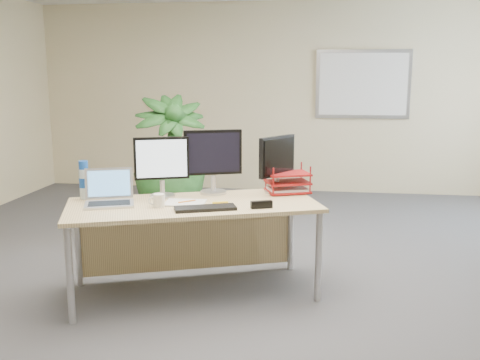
# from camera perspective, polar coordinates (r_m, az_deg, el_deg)

# --- Properties ---
(floor) EXTENTS (8.00, 8.00, 0.00)m
(floor) POSITION_cam_1_polar(r_m,az_deg,el_deg) (4.16, -0.53, -12.58)
(floor) COLOR #48494E
(floor) RESTS_ON ground
(back_wall) EXTENTS (7.00, 0.04, 2.70)m
(back_wall) POSITION_cam_1_polar(r_m,az_deg,el_deg) (7.80, 3.97, 8.71)
(back_wall) COLOR beige
(back_wall) RESTS_ON floor
(whiteboard) EXTENTS (1.30, 0.04, 0.95)m
(whiteboard) POSITION_cam_1_polar(r_m,az_deg,el_deg) (7.76, 12.98, 9.92)
(whiteboard) COLOR #A2A3A7
(whiteboard) RESTS_ON back_wall
(desk) EXTENTS (2.03, 1.40, 0.72)m
(desk) POSITION_cam_1_polar(r_m,az_deg,el_deg) (4.20, -5.17, -4.15)
(desk) COLOR tan
(desk) RESTS_ON floor
(floor_plant) EXTENTS (1.11, 1.11, 1.50)m
(floor_plant) POSITION_cam_1_polar(r_m,az_deg,el_deg) (5.59, -7.51, 1.51)
(floor_plant) COLOR #143814
(floor_plant) RESTS_ON floor
(monitor_left) EXTENTS (0.42, 0.20, 0.48)m
(monitor_left) POSITION_cam_1_polar(r_m,az_deg,el_deg) (4.24, -8.35, 1.81)
(monitor_left) COLOR #B7B7BC
(monitor_left) RESTS_ON desk
(monitor_right) EXTENTS (0.45, 0.21, 0.52)m
(monitor_right) POSITION_cam_1_polar(r_m,az_deg,el_deg) (4.33, -2.89, 2.42)
(monitor_right) COLOR #B7B7BC
(monitor_right) RESTS_ON desk
(monitor_dark) EXTENTS (0.26, 0.37, 0.47)m
(monitor_dark) POSITION_cam_1_polar(r_m,az_deg,el_deg) (4.36, 3.98, 2.09)
(monitor_dark) COLOR #B7B7BC
(monitor_dark) RESTS_ON desk
(laptop) EXTENTS (0.44, 0.42, 0.26)m
(laptop) POSITION_cam_1_polar(r_m,az_deg,el_deg) (4.14, -13.78, -1.62)
(laptop) COLOR #BCBCC1
(laptop) RESTS_ON desk
(keyboard) EXTENTS (0.46, 0.29, 0.02)m
(keyboard) POSITION_cam_1_polar(r_m,az_deg,el_deg) (3.86, -3.73, -3.01)
(keyboard) COLOR black
(keyboard) RESTS_ON desk
(coffee_mug) EXTENTS (0.12, 0.09, 0.10)m
(coffee_mug) POSITION_cam_1_polar(r_m,az_deg,el_deg) (3.97, -8.68, -2.17)
(coffee_mug) COLOR white
(coffee_mug) RESTS_ON desk
(spiral_notebook) EXTENTS (0.31, 0.24, 0.01)m
(spiral_notebook) POSITION_cam_1_polar(r_m,az_deg,el_deg) (4.05, -5.86, -2.44)
(spiral_notebook) COLOR silver
(spiral_notebook) RESTS_ON desk
(orange_pen) EXTENTS (0.11, 0.10, 0.01)m
(orange_pen) POSITION_cam_1_polar(r_m,az_deg,el_deg) (4.05, -5.69, -2.28)
(orange_pen) COLOR orange
(orange_pen) RESTS_ON spiral_notebook
(yellow_highlighter) EXTENTS (0.12, 0.05, 0.02)m
(yellow_highlighter) POSITION_cam_1_polar(r_m,az_deg,el_deg) (4.04, -2.12, -2.41)
(yellow_highlighter) COLOR yellow
(yellow_highlighter) RESTS_ON desk
(water_bottle) EXTENTS (0.08, 0.08, 0.30)m
(water_bottle) POSITION_cam_1_polar(r_m,az_deg,el_deg) (4.34, -16.29, -0.08)
(water_bottle) COLOR silver
(water_bottle) RESTS_ON desk
(letter_tray) EXTENTS (0.41, 0.36, 0.16)m
(letter_tray) POSITION_cam_1_polar(r_m,az_deg,el_deg) (4.41, 5.10, -0.42)
(letter_tray) COLOR maroon
(letter_tray) RESTS_ON desk
(stapler) EXTENTS (0.16, 0.10, 0.05)m
(stapler) POSITION_cam_1_polar(r_m,az_deg,el_deg) (3.90, 2.30, -2.63)
(stapler) COLOR black
(stapler) RESTS_ON desk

